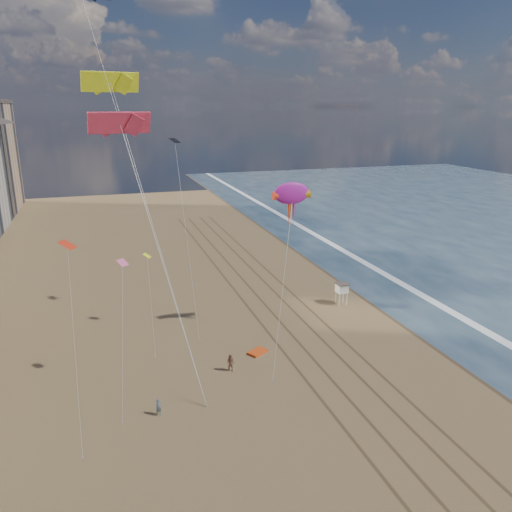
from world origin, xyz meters
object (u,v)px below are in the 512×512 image
(kite_flyer_b, at_px, (231,363))
(grounded_kite, at_px, (257,352))
(show_kite, at_px, (291,194))
(lifeguard_stand, at_px, (342,288))
(kite_flyer_a, at_px, (159,407))

(kite_flyer_b, bearing_deg, grounded_kite, 74.73)
(grounded_kite, height_order, show_kite, show_kite)
(lifeguard_stand, bearing_deg, kite_flyer_a, -145.91)
(lifeguard_stand, height_order, grounded_kite, lifeguard_stand)
(kite_flyer_b, bearing_deg, kite_flyer_a, -108.84)
(lifeguard_stand, xyz_separation_m, grounded_kite, (-14.87, -9.73, -2.14))
(lifeguard_stand, distance_m, kite_flyer_a, 31.80)
(show_kite, relative_size, kite_flyer_a, 12.57)
(lifeguard_stand, relative_size, grounded_kite, 1.44)
(lifeguard_stand, bearing_deg, show_kite, -150.67)
(grounded_kite, relative_size, kite_flyer_a, 1.32)
(kite_flyer_b, bearing_deg, lifeguard_stand, 71.22)
(show_kite, bearing_deg, grounded_kite, -140.57)
(lifeguard_stand, height_order, show_kite, show_kite)
(lifeguard_stand, distance_m, grounded_kite, 17.90)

